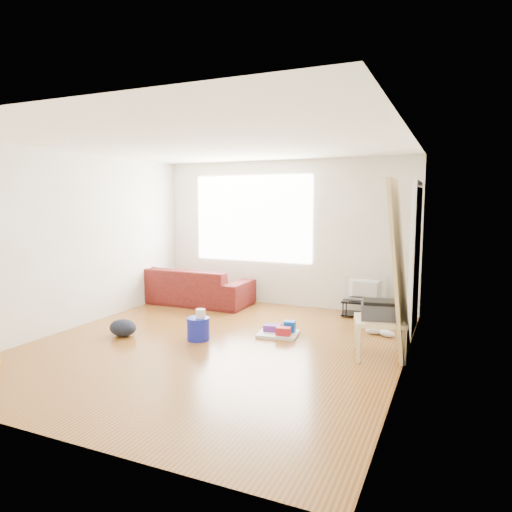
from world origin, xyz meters
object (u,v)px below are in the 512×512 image
at_px(sofa, 191,303).
at_px(cleaning_tray, 280,331).
at_px(tv_stand, 364,308).
at_px(bucket, 198,340).
at_px(side_table, 379,325).
at_px(backpack, 123,336).

distance_m(sofa, cleaning_tray, 2.48).
relative_size(tv_stand, bucket, 2.30).
distance_m(bucket, cleaning_tray, 1.09).
height_order(side_table, backpack, side_table).
bearing_deg(cleaning_tray, bucket, -146.08).
distance_m(tv_stand, bucket, 2.74).
relative_size(side_table, bucket, 2.26).
xyz_separation_m(sofa, bucket, (1.25, -1.83, 0.00)).
height_order(bucket, backpack, bucket).
bearing_deg(tv_stand, sofa, -178.14).
bearing_deg(sofa, backpack, 96.37).
xyz_separation_m(side_table, backpack, (-3.28, -0.56, -0.38)).
bearing_deg(sofa, bucket, 124.36).
relative_size(tv_stand, backpack, 1.69).
height_order(sofa, cleaning_tray, sofa).
distance_m(sofa, bucket, 2.22).
bearing_deg(tv_stand, cleaning_tray, -122.81).
bearing_deg(cleaning_tray, tv_stand, 60.46).
height_order(sofa, tv_stand, sofa).
bearing_deg(cleaning_tray, sofa, 150.47).
bearing_deg(backpack, bucket, 29.78).
bearing_deg(cleaning_tray, side_table, -12.85).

